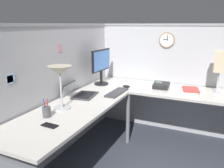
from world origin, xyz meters
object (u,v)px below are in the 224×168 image
Objects in this scene: keyboard at (117,92)px; computer_mouse at (126,86)px; cell_phone at (50,125)px; desk_lamp_paper at (220,63)px; pen_cup at (47,112)px; laptop at (77,93)px; monitor at (101,64)px; book_stack at (190,90)px; desk_lamp_dome at (60,74)px; office_phone at (162,86)px; wall_clock at (167,40)px.

computer_mouse is (0.30, -0.01, 0.01)m from keyboard.
desk_lamp_paper is (1.65, -1.28, 0.38)m from cell_phone.
laptop is at bearing 8.66° from pen_cup.
monitor is 1.48m from cell_phone.
keyboard is 1.39× the size of book_stack.
desk_lamp_dome is at bearing -175.73° from monitor.
cell_phone is (-1.42, 0.16, -0.01)m from computer_mouse.
laptop is at bearing 20.18° from cell_phone.
keyboard is at bearing 115.07° from desk_lamp_paper.
computer_mouse is at bearing -13.75° from pen_cup.
computer_mouse is at bearing -16.96° from desk_lamp_dome.
pen_cup reaches higher than cell_phone.
book_stack is at bearing -92.45° from office_phone.
monitor is 2.27× the size of wall_clock.
desk_lamp_paper is at bearing -63.73° from keyboard.
desk_lamp_dome is at bearing 135.87° from book_stack.
keyboard is 2.99× the size of cell_phone.
office_phone is at bearing -49.72° from laptop.
office_phone is 0.77m from desk_lamp_paper.
office_phone is at bearing -44.31° from keyboard.
laptop is at bearing 120.17° from book_stack.
book_stack is 0.49m from desk_lamp_paper.
computer_mouse is 0.47m from office_phone.
office_phone is 0.68m from wall_clock.
laptop is 2.97× the size of cell_phone.
book_stack is at bearing -80.48° from computer_mouse.
desk_lamp_paper is at bearing -81.93° from monitor.
pen_cup is (-0.97, 0.30, 0.04)m from keyboard.
keyboard is 0.65m from office_phone.
monitor is 4.81× the size of computer_mouse.
book_stack reaches higher than computer_mouse.
cell_phone is 0.27× the size of desk_lamp_paper.
monitor is at bearing 95.67° from book_stack.
keyboard is (0.28, -0.40, -0.01)m from laptop.
office_phone is at bearing -32.83° from desk_lamp_dome.
cell_phone is 0.46× the size of book_stack.
monitor is 1.53m from desk_lamp_paper.
book_stack is (1.55, -0.97, 0.02)m from cell_phone.
office_phone is (1.18, -0.76, -0.33)m from desk_lamp_dome.
monitor reaches higher than keyboard.
monitor is 3.47× the size of cell_phone.
wall_clock is at bearing 47.77° from book_stack.
computer_mouse is at bearing 108.80° from office_phone.
cell_phone is at bearing -134.05° from pen_cup.
desk_lamp_paper is (0.81, -1.54, 0.36)m from laptop.
computer_mouse is 1.42m from cell_phone.
desk_lamp_dome reaches higher than computer_mouse.
desk_lamp_paper is 2.41× the size of wall_clock.
book_stack is (-0.02, -0.37, -0.02)m from office_phone.
book_stack is at bearing -38.74° from pen_cup.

